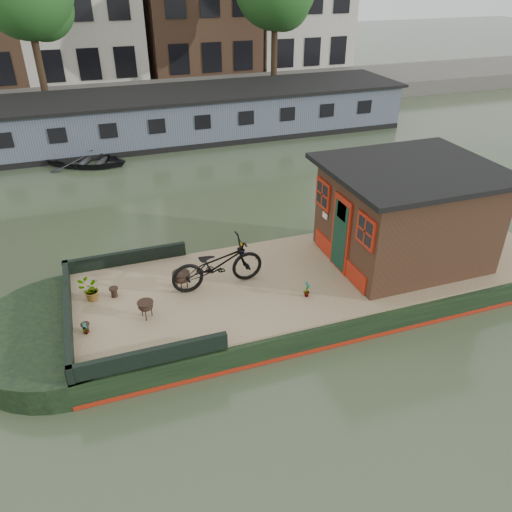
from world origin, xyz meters
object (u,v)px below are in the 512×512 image
object	(u,v)px
potted_plant_a	(307,289)
brazier_rear	(182,281)
bicycle	(217,264)
brazier_front	(146,310)
cabin	(406,213)
dinghy	(88,157)

from	to	relation	value
potted_plant_a	brazier_rear	bearing A→B (deg)	154.91
bicycle	brazier_front	bearing A→B (deg)	108.62
bicycle	brazier_rear	size ratio (longest dim) A/B	4.73
cabin	brazier_rear	xyz separation A→B (m)	(-5.60, 0.35, -1.00)
brazier_front	cabin	bearing A→B (deg)	3.95
brazier_front	potted_plant_a	bearing A→B (deg)	-6.79
brazier_front	dinghy	size ratio (longest dim) A/B	0.12
brazier_rear	dinghy	size ratio (longest dim) A/B	0.14
bicycle	brazier_front	xyz separation A→B (m)	(-1.77, -0.69, -0.37)
bicycle	brazier_rear	distance (m)	0.91
potted_plant_a	dinghy	world-z (taller)	potted_plant_a
brazier_front	dinghy	world-z (taller)	brazier_front
brazier_rear	potted_plant_a	bearing A→B (deg)	-25.09
brazier_front	brazier_rear	size ratio (longest dim) A/B	0.86
brazier_rear	brazier_front	bearing A→B (deg)	-139.40
potted_plant_a	brazier_front	distance (m)	3.56
brazier_front	brazier_rear	distance (m)	1.23
bicycle	dinghy	distance (m)	11.55
brazier_front	dinghy	bearing A→B (deg)	93.04
cabin	brazier_front	size ratio (longest dim) A/B	10.10
potted_plant_a	brazier_front	size ratio (longest dim) A/B	1.04
cabin	potted_plant_a	world-z (taller)	cabin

